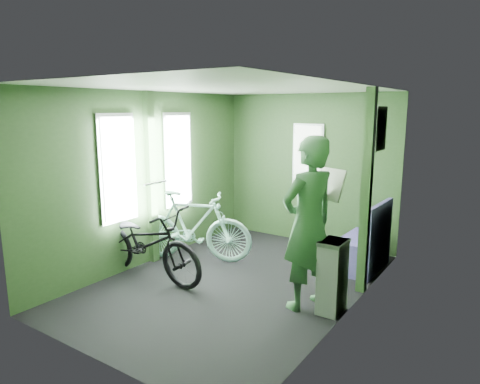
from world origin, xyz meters
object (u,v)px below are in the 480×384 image
Objects in this scene: passenger at (308,224)px; bicycle_black at (148,278)px; waste_box at (332,277)px; bench_seat at (364,249)px; bicycle_mint at (193,261)px.

bicycle_black is at bearing -55.84° from passenger.
bicycle_black is 2.29× the size of waste_box.
passenger is at bearing -174.76° from waste_box.
bench_seat reaches higher than waste_box.
bicycle_mint reaches higher than bicycle_black.
waste_box is at bearing -83.62° from bench_seat.
passenger reaches higher than waste_box.
passenger reaches higher than bench_seat.
bicycle_mint is at bearing 170.31° from waste_box.
bench_seat is at bearing -163.74° from passenger.
bench_seat is (2.05, 1.01, 0.27)m from bicycle_mint.
bench_seat is (2.12, 1.80, 0.27)m from bicycle_black.
passenger is (1.96, 0.40, 0.91)m from bicycle_black.
passenger is at bearing -76.86° from bicycle_black.
waste_box reaches higher than bicycle_black.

